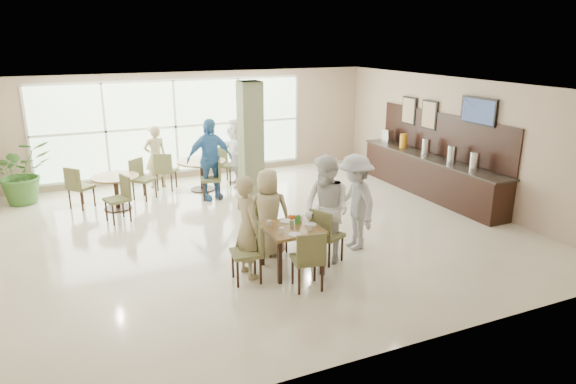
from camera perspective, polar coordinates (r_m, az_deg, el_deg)
name	(u,v)px	position (r m, az deg, el deg)	size (l,w,h in m)	color
ground	(254,230)	(10.23, -3.79, -4.23)	(10.00, 10.00, 0.00)	beige
room_shell	(252,146)	(9.74, -3.98, 5.15)	(10.00, 10.00, 10.00)	white
window_bank	(176,127)	(13.89, -12.38, 7.10)	(7.00, 0.04, 7.00)	silver
column	(251,148)	(11.04, -4.17, 4.95)	(0.45, 0.45, 2.80)	#707853
main_table	(292,233)	(8.30, 0.42, -4.56)	(0.88, 0.88, 0.75)	brown
round_table_left	(116,185)	(11.89, -18.58, 0.78)	(1.01, 1.01, 0.75)	brown
round_table_right	(202,167)	(12.84, -9.55, 2.77)	(1.18, 1.18, 0.75)	brown
chairs_main_table	(288,243)	(8.37, 0.05, -5.65)	(2.05, 2.01, 0.95)	brown
chairs_table_left	(114,188)	(11.93, -18.73, 0.41)	(2.02, 1.94, 0.95)	brown
chairs_table_right	(202,171)	(12.86, -9.53, 2.27)	(2.21, 1.78, 0.95)	brown
tabletop_clutter	(293,224)	(8.23, 0.55, -3.53)	(0.78, 0.79, 0.21)	white
buffet_counter	(430,172)	(12.76, 15.49, 2.12)	(0.64, 4.70, 1.95)	black
wall_tv	(479,111)	(11.81, 20.42, 8.43)	(0.06, 1.00, 0.58)	black
framed_art_a	(429,115)	(13.04, 15.42, 8.27)	(0.05, 0.55, 0.70)	black
framed_art_b	(409,111)	(13.66, 13.29, 8.79)	(0.05, 0.55, 0.70)	black
potted_plant	(21,172)	(13.12, -27.50, 1.96)	(1.30, 1.30, 1.45)	#3B6D2B
teen_left	(248,227)	(8.08, -4.52, -3.87)	(0.60, 0.40, 1.65)	tan
teen_far	(268,213)	(8.84, -2.21, -2.34)	(0.75, 0.41, 1.54)	tan
teen_right	(327,210)	(8.59, 4.33, -1.96)	(0.89, 0.69, 1.82)	white
teen_standing	(355,202)	(9.18, 7.47, -1.12)	(1.12, 0.64, 1.73)	#A9A9AC
adult_a	(210,159)	(12.03, -8.70, 3.62)	(1.11, 0.63, 1.90)	#3C76B5
adult_b	(237,152)	(13.10, -5.74, 4.43)	(1.60, 0.69, 1.73)	white
adult_standing	(156,157)	(13.26, -14.50, 3.80)	(0.58, 0.38, 1.58)	tan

